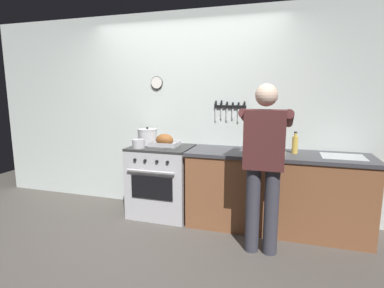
{
  "coord_description": "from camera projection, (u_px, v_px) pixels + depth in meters",
  "views": [
    {
      "loc": [
        1.27,
        -2.52,
        1.59
      ],
      "look_at": [
        0.23,
        0.85,
        0.98
      ],
      "focal_mm": 28.46,
      "sensor_mm": 36.0,
      "label": 1
    }
  ],
  "objects": [
    {
      "name": "bottle_cooking_oil",
      "position": [
        295.0,
        144.0,
        3.4
      ],
      "size": [
        0.07,
        0.07,
        0.25
      ],
      "color": "gold",
      "rests_on": "counter_block"
    },
    {
      "name": "stock_pot",
      "position": [
        148.0,
        137.0,
        3.98
      ],
      "size": [
        0.26,
        0.26,
        0.23
      ],
      "color": "#B7B7BC",
      "rests_on": "stove"
    },
    {
      "name": "wall_back",
      "position": [
        187.0,
        113.0,
        4.06
      ],
      "size": [
        6.0,
        0.13,
        2.6
      ],
      "color": "silver",
      "rests_on": "ground"
    },
    {
      "name": "stove",
      "position": [
        162.0,
        181.0,
        3.93
      ],
      "size": [
        0.76,
        0.67,
        0.9
      ],
      "color": "#BCBCC1",
      "rests_on": "ground"
    },
    {
      "name": "bottle_soy_sauce",
      "position": [
        264.0,
        144.0,
        3.61
      ],
      "size": [
        0.06,
        0.06,
        0.17
      ],
      "color": "black",
      "rests_on": "counter_block"
    },
    {
      "name": "ground_plane",
      "position": [
        144.0,
        254.0,
        3.01
      ],
      "size": [
        8.0,
        8.0,
        0.0
      ],
      "primitive_type": "plane",
      "color": "#4C4742"
    },
    {
      "name": "roasting_pan",
      "position": [
        165.0,
        141.0,
        3.81
      ],
      "size": [
        0.35,
        0.26,
        0.16
      ],
      "color": "#B7B7BC",
      "rests_on": "stove"
    },
    {
      "name": "bottle_vinegar",
      "position": [
        258.0,
        139.0,
        3.7
      ],
      "size": [
        0.07,
        0.07,
        0.27
      ],
      "color": "#997F4C",
      "rests_on": "counter_block"
    },
    {
      "name": "saucepan",
      "position": [
        138.0,
        144.0,
        3.74
      ],
      "size": [
        0.15,
        0.15,
        0.11
      ],
      "color": "#B7B7BC",
      "rests_on": "stove"
    },
    {
      "name": "person_cook",
      "position": [
        264.0,
        159.0,
        2.92
      ],
      "size": [
        0.51,
        0.63,
        1.66
      ],
      "rotation": [
        0.0,
        0.0,
        1.53
      ],
      "color": "#383842",
      "rests_on": "ground"
    },
    {
      "name": "counter_block",
      "position": [
        276.0,
        191.0,
        3.51
      ],
      "size": [
        2.03,
        0.65,
        0.9
      ],
      "color": "brown",
      "rests_on": "ground"
    },
    {
      "name": "cutting_board",
      "position": [
        268.0,
        153.0,
        3.37
      ],
      "size": [
        0.36,
        0.24,
        0.02
      ],
      "primitive_type": "cube",
      "color": "tan",
      "rests_on": "counter_block"
    },
    {
      "name": "bottle_olive_oil",
      "position": [
        280.0,
        142.0,
        3.52
      ],
      "size": [
        0.06,
        0.06,
        0.27
      ],
      "color": "#385623",
      "rests_on": "counter_block"
    }
  ]
}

